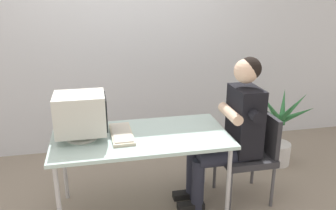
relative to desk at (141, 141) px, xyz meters
The scene contains 8 objects.
ground_plane 0.67m from the desk, ahead, with size 12.00×12.00×0.00m, color gray.
wall_back 1.66m from the desk, 77.91° to the left, with size 8.00×0.10×3.00m, color silver.
desk is the anchor object (origin of this frame).
crt_monitor 0.54m from the desk, behind, with size 0.41×0.33×0.38m.
keyboard 0.17m from the desk, 168.63° to the left, with size 0.18×0.46×0.03m.
office_chair 1.02m from the desk, ahead, with size 0.46×0.46×0.82m.
person_seated 0.82m from the desk, ahead, with size 0.73×0.56×1.34m.
potted_plant 1.71m from the desk, 18.56° to the left, with size 0.64×0.64×0.84m.
Camera 1 is at (-0.34, -2.66, 1.89)m, focal length 37.35 mm.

